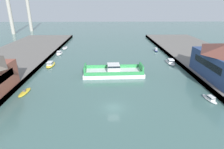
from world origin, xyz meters
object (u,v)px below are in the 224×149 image
Objects in this scene: moored_boat_far_left at (65,48)px; smokestack_distant_a at (28,5)px; moored_boat_upstream_a at (50,64)px; moored_boat_mid_left at (210,98)px; moored_boat_mid_right at (171,62)px; moored_boat_near_left at (59,53)px; chain_ferry at (113,72)px; moored_boat_near_right at (156,50)px; smokestack_distant_b at (9,7)px; moored_boat_far_right at (25,92)px.

moored_boat_far_left is 76.33m from smokestack_distant_a.
moored_boat_far_left is 1.07× the size of moored_boat_upstream_a.
moored_boat_mid_left is 0.62× the size of moored_boat_mid_right.
moored_boat_near_left is at bearing 93.00° from moored_boat_upstream_a.
chain_ferry reaches higher than moored_boat_near_right.
smokestack_distant_b is (-47.00, 47.60, 18.05)m from moored_boat_far_left.
moored_boat_far_left is 0.21× the size of smokestack_distant_a.
moored_boat_near_left is 77.12m from smokestack_distant_b.
moored_boat_near_right is at bearing -39.67° from smokestack_distant_a.
moored_boat_far_right is 0.15× the size of smokestack_distant_a.
smokestack_distant_b reaches higher than moored_boat_mid_left.
moored_boat_near_right is at bearing 44.67° from moored_boat_far_right.
chain_ferry is 0.53× the size of smokestack_distant_b.
chain_ferry is 25.28m from moored_boat_far_right.
chain_ferry is 27.15m from moored_boat_mid_left.
moored_boat_mid_right is at bearing 90.11° from moored_boat_mid_left.
smokestack_distant_a reaches higher than moored_boat_far_left.
moored_boat_mid_right reaches higher than moored_boat_far_left.
moored_boat_upstream_a is 100.24m from smokestack_distant_a.
moored_boat_near_left is at bearing -51.30° from smokestack_distant_b.
smokestack_distant_a reaches higher than chain_ferry.
moored_boat_mid_right is at bearing 2.93° from moored_boat_upstream_a.
moored_boat_upstream_a is (-43.47, -2.22, 0.01)m from moored_boat_mid_right.
chain_ferry is 3.72× the size of moored_boat_near_right.
moored_boat_mid_right is at bearing -87.33° from moored_boat_near_right.
moored_boat_near_left is 43.68m from moored_boat_near_right.
moored_boat_near_left is 0.21× the size of smokestack_distant_a.
moored_boat_near_right reaches higher than moored_boat_near_left.
moored_boat_near_left is 0.95× the size of moored_boat_mid_right.
smokestack_distant_b is at bearing 116.22° from moored_boat_far_right.
smokestack_distant_b reaches higher than moored_boat_mid_right.
smokestack_distant_b reaches higher than moored_boat_far_right.
moored_boat_mid_left is at bearing -54.05° from smokestack_distant_a.
moored_boat_far_right is at bearing -135.33° from moored_boat_near_right.
moored_boat_near_left is 1.54× the size of moored_boat_near_right.
moored_boat_mid_left is 44.00m from moored_boat_far_right.
moored_boat_far_left is at bearing -45.36° from smokestack_distant_b.
smokestack_distant_a reaches higher than moored_boat_upstream_a.
moored_boat_far_right is 0.76× the size of moored_boat_upstream_a.
smokestack_distant_a is at bearing 140.33° from moored_boat_near_right.
moored_boat_far_right is (-42.84, -42.35, -0.33)m from moored_boat_near_right.
moored_boat_near_left is 1.06× the size of moored_boat_upstream_a.
moored_boat_far_right is (0.62, -37.95, -0.25)m from moored_boat_near_left.
chain_ferry is at bearing -50.45° from smokestack_distant_b.
moored_boat_far_right is (-22.24, -12.00, -0.82)m from chain_ferry.
chain_ferry is 3.70× the size of moored_boat_mid_left.
smokestack_distant_b is at bearing 129.55° from chain_ferry.
moored_boat_near_right is 0.62× the size of moored_boat_mid_right.
moored_boat_mid_right reaches higher than moored_boat_far_right.
moored_boat_near_left is at bearing -174.22° from moored_boat_near_right.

